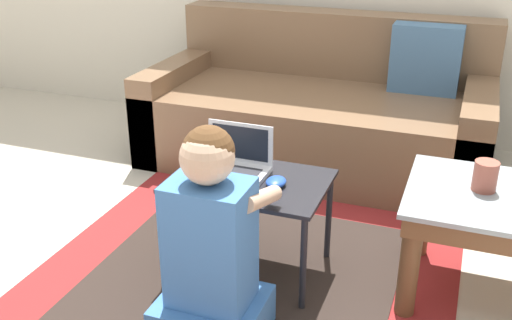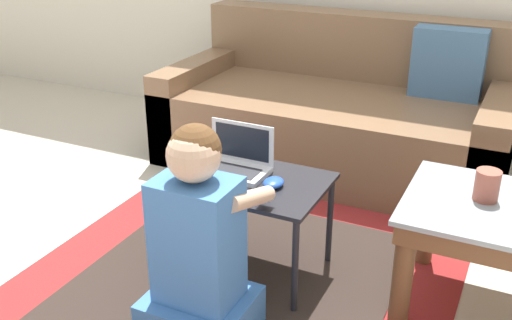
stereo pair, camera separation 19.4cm
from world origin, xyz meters
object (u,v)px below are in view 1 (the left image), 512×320
at_px(couch, 320,112).
at_px(cup_on_table, 485,176).
at_px(laptop_desk, 249,190).
at_px(computer_mouse, 276,182).
at_px(person_seated, 211,252).
at_px(laptop, 235,164).

bearing_deg(couch, cup_on_table, -50.13).
bearing_deg(laptop_desk, computer_mouse, -9.01).
xyz_separation_m(couch, cup_on_table, (0.86, -1.03, 0.20)).
bearing_deg(cup_on_table, laptop_desk, -168.75).
bearing_deg(cup_on_table, person_seated, -143.78).
height_order(couch, computer_mouse, couch).
height_order(laptop, computer_mouse, laptop).
relative_size(laptop_desk, computer_mouse, 6.32).
height_order(computer_mouse, person_seated, person_seated).
height_order(laptop_desk, person_seated, person_seated).
bearing_deg(person_seated, laptop, 103.10).
xyz_separation_m(laptop_desk, cup_on_table, (0.83, 0.16, 0.12)).
bearing_deg(cup_on_table, laptop, -172.06).
bearing_deg(computer_mouse, laptop, 163.29).
xyz_separation_m(laptop_desk, laptop, (-0.08, 0.04, 0.08)).
bearing_deg(cup_on_table, computer_mouse, -165.69).
relative_size(laptop, cup_on_table, 2.45).
xyz_separation_m(person_seated, cup_on_table, (0.79, 0.58, 0.14)).
distance_m(laptop, cup_on_table, 0.91).
xyz_separation_m(laptop, computer_mouse, (0.19, -0.06, -0.02)).
bearing_deg(computer_mouse, laptop_desk, 170.99).
xyz_separation_m(couch, laptop_desk, (0.04, -1.20, 0.08)).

